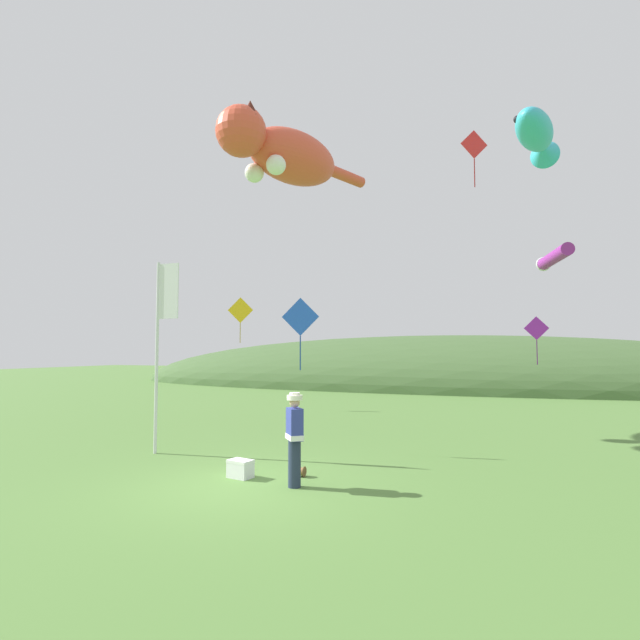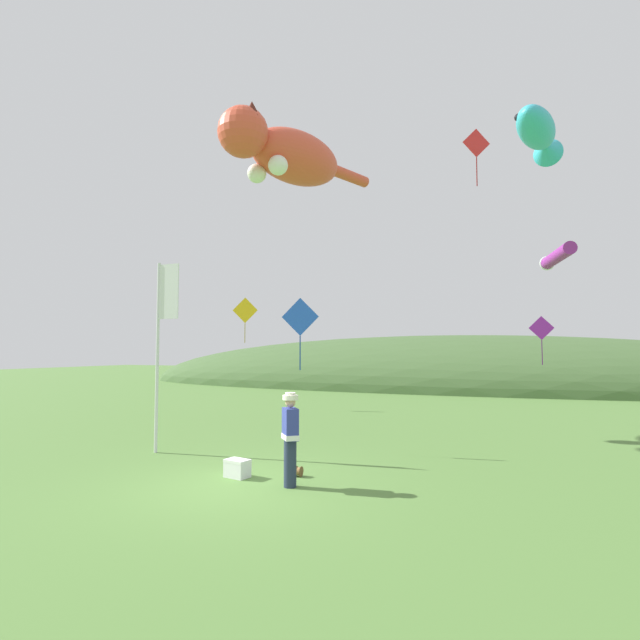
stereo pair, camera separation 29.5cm
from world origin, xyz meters
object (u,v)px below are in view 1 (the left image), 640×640
(kite_fish_windsock, at_px, (536,135))
(kite_diamond_blue, at_px, (300,318))
(festival_banner_pole, at_px, (162,327))
(kite_diamond_violet, at_px, (536,329))
(picnic_cooler, at_px, (240,469))
(festival_attendant, at_px, (295,436))
(kite_spool, at_px, (302,471))
(kite_giant_cat, at_px, (283,154))
(kite_diamond_gold, at_px, (240,311))
(kite_diamond_red, at_px, (474,145))
(kite_tube_streamer, at_px, (554,257))

(kite_fish_windsock, xyz_separation_m, kite_diamond_blue, (-5.94, -2.42, -4.99))
(festival_banner_pole, bearing_deg, kite_diamond_violet, 46.30)
(picnic_cooler, bearing_deg, festival_attendant, -10.49)
(kite_diamond_blue, bearing_deg, kite_diamond_violet, 52.28)
(kite_fish_windsock, bearing_deg, kite_diamond_violet, 89.01)
(kite_diamond_violet, bearing_deg, festival_attendant, -113.08)
(kite_spool, xyz_separation_m, kite_diamond_violet, (4.90, 10.31, 3.25))
(kite_giant_cat, height_order, kite_diamond_blue, kite_giant_cat)
(kite_fish_windsock, bearing_deg, kite_diamond_blue, -157.82)
(kite_spool, distance_m, festival_banner_pole, 5.26)
(kite_diamond_blue, distance_m, kite_diamond_violet, 9.86)
(kite_spool, xyz_separation_m, kite_giant_cat, (-3.36, 6.09, 9.42))
(kite_diamond_gold, relative_size, kite_diamond_red, 1.15)
(picnic_cooler, relative_size, kite_giant_cat, 0.08)
(kite_spool, xyz_separation_m, kite_diamond_blue, (-1.13, 2.51, 3.33))
(picnic_cooler, relative_size, kite_fish_windsock, 0.17)
(picnic_cooler, bearing_deg, kite_diamond_gold, 120.42)
(kite_fish_windsock, relative_size, kite_tube_streamer, 1.31)
(festival_banner_pole, distance_m, kite_tube_streamer, 11.09)
(kite_diamond_gold, bearing_deg, kite_diamond_violet, 0.59)
(picnic_cooler, xyz_separation_m, kite_diamond_red, (4.23, 6.76, 8.73))
(kite_spool, distance_m, kite_giant_cat, 11.71)
(festival_attendant, relative_size, kite_giant_cat, 0.26)
(kite_spool, relative_size, kite_fish_windsock, 0.07)
(picnic_cooler, xyz_separation_m, festival_banner_pole, (-3.07, 1.31, 2.98))
(festival_attendant, distance_m, kite_spool, 1.16)
(festival_attendant, relative_size, kite_tube_streamer, 0.72)
(kite_diamond_blue, bearing_deg, kite_diamond_red, 41.30)
(kite_diamond_red, bearing_deg, kite_giant_cat, -178.75)
(kite_spool, relative_size, kite_tube_streamer, 0.09)
(picnic_cooler, bearing_deg, kite_tube_streamer, 46.48)
(festival_attendant, height_order, festival_banner_pole, festival_banner_pole)
(festival_banner_pole, distance_m, kite_diamond_blue, 3.54)
(kite_spool, height_order, kite_fish_windsock, kite_fish_windsock)
(picnic_cooler, bearing_deg, kite_diamond_blue, 89.98)
(kite_diamond_blue, xyz_separation_m, kite_diamond_violet, (6.03, 7.80, -0.08))
(festival_attendant, bearing_deg, kite_tube_streamer, 53.93)
(kite_giant_cat, distance_m, kite_fish_windsock, 8.32)
(kite_spool, bearing_deg, kite_diamond_red, 63.55)
(festival_banner_pole, xyz_separation_m, kite_diamond_gold, (-3.22, 9.40, 1.21))
(picnic_cooler, height_order, kite_diamond_violet, kite_diamond_violet)
(festival_banner_pole, xyz_separation_m, kite_diamond_blue, (3.07, 1.73, 0.28))
(kite_giant_cat, height_order, kite_tube_streamer, kite_giant_cat)
(kite_diamond_blue, height_order, kite_diamond_violet, kite_diamond_blue)
(kite_giant_cat, bearing_deg, kite_tube_streamer, 0.72)
(kite_spool, height_order, kite_diamond_blue, kite_diamond_blue)
(kite_diamond_gold, bearing_deg, kite_spool, -53.92)
(kite_diamond_red, xyz_separation_m, kite_diamond_blue, (-4.23, -3.71, -5.47))
(kite_fish_windsock, height_order, kite_diamond_violet, kite_fish_windsock)
(festival_attendant, distance_m, kite_tube_streamer, 9.63)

